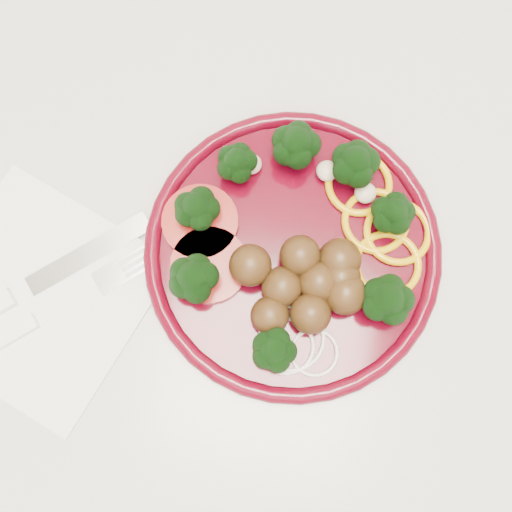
# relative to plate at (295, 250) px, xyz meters

# --- Properties ---
(counter) EXTENTS (2.40, 0.60, 0.90)m
(counter) POSITION_rel_plate_xyz_m (0.15, -0.00, -0.47)
(counter) COLOR silver
(counter) RESTS_ON ground
(plate) EXTENTS (0.25, 0.25, 0.05)m
(plate) POSITION_rel_plate_xyz_m (0.00, 0.00, 0.00)
(plate) COLOR #45020F
(plate) RESTS_ON counter
(napkin) EXTENTS (0.22, 0.22, 0.00)m
(napkin) POSITION_rel_plate_xyz_m (-0.21, -0.07, -0.02)
(napkin) COLOR white
(napkin) RESTS_ON counter
(knife) EXTENTS (0.18, 0.15, 0.01)m
(knife) POSITION_rel_plate_xyz_m (-0.23, -0.08, -0.01)
(knife) COLOR silver
(knife) RESTS_ON napkin
(fork) EXTENTS (0.16, 0.13, 0.01)m
(fork) POSITION_rel_plate_xyz_m (-0.22, -0.10, -0.01)
(fork) COLOR white
(fork) RESTS_ON napkin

